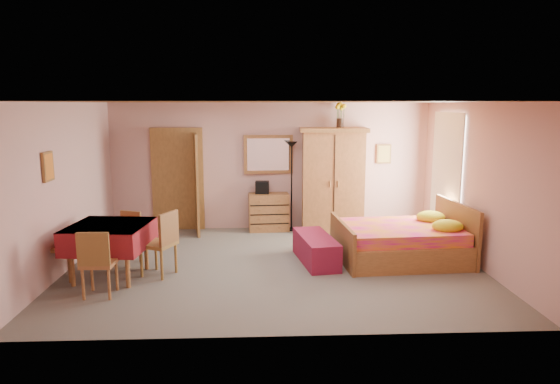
{
  "coord_description": "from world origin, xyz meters",
  "views": [
    {
      "loc": [
        -0.26,
        -7.72,
        2.57
      ],
      "look_at": [
        0.1,
        0.3,
        1.15
      ],
      "focal_mm": 32.0,
      "sensor_mm": 36.0,
      "label": 1
    }
  ],
  "objects_px": {
    "floor_lamp": "(292,186)",
    "wardrobe": "(333,180)",
    "chest_of_drawers": "(269,212)",
    "chair_west": "(62,246)",
    "sunflower_vase": "(340,115)",
    "bench": "(316,249)",
    "chair_south": "(99,262)",
    "chair_north": "(125,239)",
    "chair_east": "(158,243)",
    "wall_mirror": "(268,154)",
    "bed": "(400,232)",
    "stereo": "(262,187)",
    "dining_table": "(111,251)"
  },
  "relations": [
    {
      "from": "chair_north",
      "to": "chair_east",
      "type": "distance_m",
      "value": 0.86
    },
    {
      "from": "bed",
      "to": "bench",
      "type": "bearing_deg",
      "value": 179.39
    },
    {
      "from": "stereo",
      "to": "wardrobe",
      "type": "xyz_separation_m",
      "value": [
        1.43,
        -0.11,
        0.16
      ]
    },
    {
      "from": "wall_mirror",
      "to": "floor_lamp",
      "type": "bearing_deg",
      "value": -25.02
    },
    {
      "from": "bed",
      "to": "chair_east",
      "type": "height_order",
      "value": "chair_east"
    },
    {
      "from": "stereo",
      "to": "chair_south",
      "type": "bearing_deg",
      "value": -122.87
    },
    {
      "from": "chest_of_drawers",
      "to": "chair_west",
      "type": "height_order",
      "value": "chair_west"
    },
    {
      "from": "bench",
      "to": "dining_table",
      "type": "distance_m",
      "value": 3.21
    },
    {
      "from": "sunflower_vase",
      "to": "floor_lamp",
      "type": "bearing_deg",
      "value": 179.98
    },
    {
      "from": "sunflower_vase",
      "to": "bench",
      "type": "xyz_separation_m",
      "value": [
        -0.71,
        -2.13,
        -2.14
      ]
    },
    {
      "from": "bed",
      "to": "dining_table",
      "type": "xyz_separation_m",
      "value": [
        -4.56,
        -0.67,
        -0.07
      ]
    },
    {
      "from": "floor_lamp",
      "to": "bench",
      "type": "bearing_deg",
      "value": -83.05
    },
    {
      "from": "chest_of_drawers",
      "to": "stereo",
      "type": "bearing_deg",
      "value": 159.69
    },
    {
      "from": "floor_lamp",
      "to": "bed",
      "type": "bearing_deg",
      "value": -50.96
    },
    {
      "from": "floor_lamp",
      "to": "chair_west",
      "type": "height_order",
      "value": "floor_lamp"
    },
    {
      "from": "wardrobe",
      "to": "chair_north",
      "type": "xyz_separation_m",
      "value": [
        -3.67,
        -1.99,
        -0.63
      ]
    },
    {
      "from": "floor_lamp",
      "to": "bed",
      "type": "relative_size",
      "value": 0.89
    },
    {
      "from": "wall_mirror",
      "to": "chair_east",
      "type": "bearing_deg",
      "value": -124.4
    },
    {
      "from": "wardrobe",
      "to": "dining_table",
      "type": "distance_m",
      "value": 4.61
    },
    {
      "from": "floor_lamp",
      "to": "chair_north",
      "type": "relative_size",
      "value": 2.17
    },
    {
      "from": "bench",
      "to": "chair_east",
      "type": "distance_m",
      "value": 2.53
    },
    {
      "from": "bench",
      "to": "chair_east",
      "type": "xyz_separation_m",
      "value": [
        -2.46,
        -0.52,
        0.28
      ]
    },
    {
      "from": "chair_south",
      "to": "chair_east",
      "type": "relative_size",
      "value": 0.94
    },
    {
      "from": "wardrobe",
      "to": "sunflower_vase",
      "type": "xyz_separation_m",
      "value": [
        0.14,
        0.09,
        1.31
      ]
    },
    {
      "from": "dining_table",
      "to": "chair_south",
      "type": "bearing_deg",
      "value": -85.59
    },
    {
      "from": "wardrobe",
      "to": "bench",
      "type": "relative_size",
      "value": 1.6
    },
    {
      "from": "wardrobe",
      "to": "chair_east",
      "type": "distance_m",
      "value": 4.01
    },
    {
      "from": "wardrobe",
      "to": "chair_west",
      "type": "distance_m",
      "value": 5.18
    },
    {
      "from": "chest_of_drawers",
      "to": "wardrobe",
      "type": "relative_size",
      "value": 0.39
    },
    {
      "from": "chest_of_drawers",
      "to": "bench",
      "type": "relative_size",
      "value": 0.62
    },
    {
      "from": "sunflower_vase",
      "to": "bench",
      "type": "bearing_deg",
      "value": -108.36
    },
    {
      "from": "sunflower_vase",
      "to": "bench",
      "type": "relative_size",
      "value": 0.39
    },
    {
      "from": "stereo",
      "to": "sunflower_vase",
      "type": "bearing_deg",
      "value": -0.65
    },
    {
      "from": "stereo",
      "to": "chair_east",
      "type": "distance_m",
      "value": 3.14
    },
    {
      "from": "dining_table",
      "to": "chair_west",
      "type": "relative_size",
      "value": 1.12
    },
    {
      "from": "floor_lamp",
      "to": "bed",
      "type": "distance_m",
      "value": 2.69
    },
    {
      "from": "stereo",
      "to": "bed",
      "type": "bearing_deg",
      "value": -42.49
    },
    {
      "from": "chest_of_drawers",
      "to": "stereo",
      "type": "xyz_separation_m",
      "value": [
        -0.13,
        0.04,
        0.51
      ]
    },
    {
      "from": "chest_of_drawers",
      "to": "sunflower_vase",
      "type": "distance_m",
      "value": 2.44
    },
    {
      "from": "chair_south",
      "to": "chair_north",
      "type": "height_order",
      "value": "chair_south"
    },
    {
      "from": "bed",
      "to": "chair_west",
      "type": "height_order",
      "value": "chair_west"
    },
    {
      "from": "wall_mirror",
      "to": "floor_lamp",
      "type": "height_order",
      "value": "wall_mirror"
    },
    {
      "from": "stereo",
      "to": "bench",
      "type": "relative_size",
      "value": 0.21
    },
    {
      "from": "bed",
      "to": "chair_east",
      "type": "bearing_deg",
      "value": -174.97
    },
    {
      "from": "chest_of_drawers",
      "to": "bed",
      "type": "bearing_deg",
      "value": -47.25
    },
    {
      "from": "sunflower_vase",
      "to": "chair_north",
      "type": "xyz_separation_m",
      "value": [
        -3.81,
        -2.08,
        -1.94
      ]
    },
    {
      "from": "floor_lamp",
      "to": "wardrobe",
      "type": "height_order",
      "value": "wardrobe"
    },
    {
      "from": "wall_mirror",
      "to": "chair_west",
      "type": "bearing_deg",
      "value": -139.79
    },
    {
      "from": "floor_lamp",
      "to": "bench",
      "type": "distance_m",
      "value": 2.26
    },
    {
      "from": "wardrobe",
      "to": "chair_west",
      "type": "relative_size",
      "value": 2.12
    }
  ]
}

